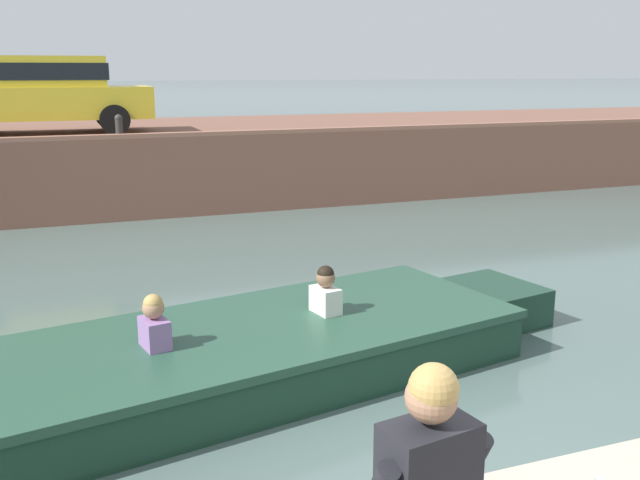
# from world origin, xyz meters

# --- Properties ---
(ground_plane) EXTENTS (400.00, 400.00, 0.00)m
(ground_plane) POSITION_xyz_m (0.00, 5.62, 0.00)
(ground_plane) COLOR #4C605B
(far_quay_wall) EXTENTS (60.00, 6.00, 1.60)m
(far_quay_wall) POSITION_xyz_m (0.00, 14.25, 0.80)
(far_quay_wall) COLOR brown
(far_quay_wall) RESTS_ON ground
(far_wall_coping) EXTENTS (60.00, 0.24, 0.08)m
(far_wall_coping) POSITION_xyz_m (0.00, 11.37, 1.64)
(far_wall_coping) COLOR #925F4C
(far_wall_coping) RESTS_ON far_quay_wall
(motorboat_passing) EXTENTS (6.22, 2.93, 0.99)m
(motorboat_passing) POSITION_xyz_m (-0.85, 3.44, 0.26)
(motorboat_passing) COLOR #193828
(motorboat_passing) RESTS_ON ground
(car_left_inner_yellow) EXTENTS (4.24, 1.95, 1.54)m
(car_left_inner_yellow) POSITION_xyz_m (-2.78, 13.01, 2.45)
(car_left_inner_yellow) COLOR yellow
(car_left_inner_yellow) RESTS_ON far_quay_wall
(mooring_bollard_mid) EXTENTS (0.15, 0.15, 0.45)m
(mooring_bollard_mid) POSITION_xyz_m (-1.53, 11.50, 1.84)
(mooring_bollard_mid) COLOR #2D2B28
(mooring_bollard_mid) RESTS_ON far_quay_wall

